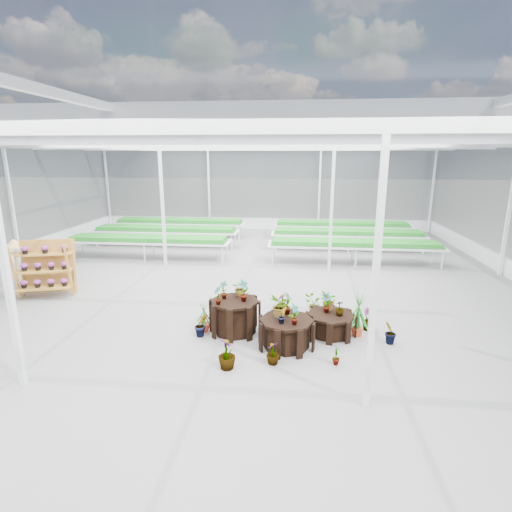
# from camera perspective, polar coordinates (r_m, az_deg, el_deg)

# --- Properties ---
(ground_plane) EXTENTS (24.00, 24.00, 0.00)m
(ground_plane) POSITION_cam_1_polar(r_m,az_deg,el_deg) (10.84, -4.15, -7.48)
(ground_plane) COLOR gray
(ground_plane) RESTS_ON ground
(greenhouse_shell) EXTENTS (18.00, 24.00, 4.50)m
(greenhouse_shell) POSITION_cam_1_polar(r_m,az_deg,el_deg) (10.22, -4.37, 4.31)
(greenhouse_shell) COLOR white
(greenhouse_shell) RESTS_ON ground
(steel_frame) EXTENTS (18.00, 24.00, 4.50)m
(steel_frame) POSITION_cam_1_polar(r_m,az_deg,el_deg) (10.22, -4.37, 4.31)
(steel_frame) COLOR silver
(steel_frame) RESTS_ON ground
(nursery_benches) EXTENTS (16.00, 7.00, 0.84)m
(nursery_benches) POSITION_cam_1_polar(r_m,az_deg,el_deg) (17.58, -0.18, 2.49)
(nursery_benches) COLOR silver
(nursery_benches) RESTS_ON ground
(plinth_tall) EXTENTS (1.19, 1.19, 0.78)m
(plinth_tall) POSITION_cam_1_polar(r_m,az_deg,el_deg) (9.32, -3.03, -8.60)
(plinth_tall) COLOR black
(plinth_tall) RESTS_ON ground
(plinth_mid) EXTENTS (1.47, 1.47, 0.63)m
(plinth_mid) POSITION_cam_1_polar(r_m,az_deg,el_deg) (8.71, 4.34, -10.90)
(plinth_mid) COLOR black
(plinth_mid) RESTS_ON ground
(plinth_low) EXTENTS (1.25, 1.25, 0.50)m
(plinth_low) POSITION_cam_1_polar(r_m,az_deg,el_deg) (9.41, 10.63, -9.54)
(plinth_low) COLOR black
(plinth_low) RESTS_ON ground
(shelf_rack) EXTENTS (1.68, 1.19, 1.61)m
(shelf_rack) POSITION_cam_1_polar(r_m,az_deg,el_deg) (13.05, -27.87, -1.65)
(shelf_rack) COLOR #A7712B
(shelf_rack) RESTS_ON ground
(bird_table) EXTENTS (0.49, 0.49, 1.64)m
(bird_table) POSITION_cam_1_polar(r_m,az_deg,el_deg) (13.76, -30.98, -1.21)
(bird_table) COLOR tan
(bird_table) RESTS_ON ground
(nursery_plants) EXTENTS (4.55, 3.38, 1.30)m
(nursery_plants) POSITION_cam_1_polar(r_m,az_deg,el_deg) (9.22, 4.37, -7.99)
(nursery_plants) COLOR #1A731E
(nursery_plants) RESTS_ON ground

